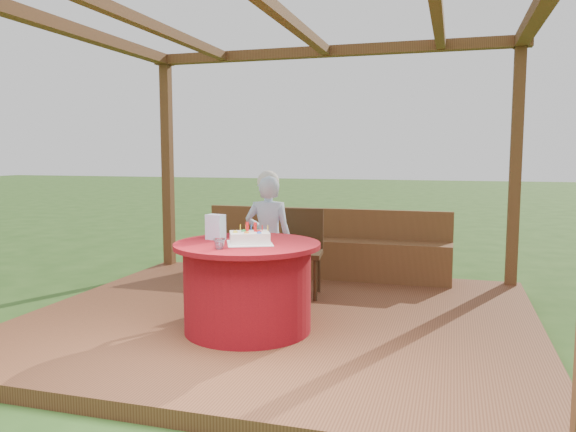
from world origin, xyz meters
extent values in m
plane|color=#2B511B|center=(0.00, 0.00, 0.00)|extent=(60.00, 60.00, 0.00)
cube|color=brown|center=(0.00, 0.00, 0.06)|extent=(4.50, 4.00, 0.12)
cube|color=brown|center=(-2.13, 1.88, 1.42)|extent=(0.12, 0.12, 2.60)
cube|color=brown|center=(2.13, 1.88, 1.42)|extent=(0.12, 0.12, 2.60)
cube|color=brown|center=(0.00, 1.88, 2.78)|extent=(4.50, 0.14, 0.12)
cube|color=brown|center=(-2.13, 0.00, 2.78)|extent=(0.14, 4.00, 0.12)
cube|color=brown|center=(-1.30, 0.00, 2.78)|extent=(0.10, 3.70, 0.10)
cube|color=brown|center=(0.00, 0.00, 2.78)|extent=(0.10, 3.70, 0.10)
cube|color=brown|center=(1.30, 0.00, 2.78)|extent=(0.10, 3.70, 0.10)
cube|color=brown|center=(0.00, 1.70, 0.34)|extent=(3.00, 0.42, 0.45)
cube|color=brown|center=(0.00, 1.88, 0.75)|extent=(3.00, 0.06, 0.35)
cylinder|color=maroon|center=(-0.13, -0.50, 0.47)|extent=(1.05, 1.05, 0.70)
cylinder|color=maroon|center=(-0.13, -0.50, 0.84)|extent=(1.20, 1.20, 0.04)
cube|color=#3B2612|center=(-0.01, 0.72, 0.56)|extent=(0.50, 0.50, 0.05)
cylinder|color=#3B2612|center=(-0.16, 0.52, 0.34)|extent=(0.04, 0.04, 0.44)
cylinder|color=#3B2612|center=(0.19, 0.57, 0.34)|extent=(0.04, 0.04, 0.44)
cylinder|color=#3B2612|center=(-0.21, 0.87, 0.34)|extent=(0.04, 0.04, 0.44)
cylinder|color=#3B2612|center=(0.14, 0.92, 0.34)|extent=(0.04, 0.04, 0.44)
cube|color=#3B2612|center=(-0.04, 0.92, 0.78)|extent=(0.44, 0.10, 0.45)
imported|color=#ABD1FF|center=(-0.23, 0.36, 0.75)|extent=(0.49, 0.36, 1.26)
sphere|color=white|center=(-0.23, 0.36, 1.32)|extent=(0.21, 0.21, 0.21)
cube|color=white|center=(-0.09, -0.54, 0.86)|extent=(0.47, 0.47, 0.01)
cube|color=white|center=(-0.09, -0.54, 0.91)|extent=(0.39, 0.36, 0.09)
cylinder|color=red|center=(-0.13, -0.50, 0.99)|extent=(0.03, 0.03, 0.08)
cylinder|color=red|center=(-0.06, -0.50, 0.99)|extent=(0.03, 0.03, 0.08)
sphere|color=yellow|center=(-0.19, -0.60, 0.96)|extent=(0.04, 0.04, 0.04)
sphere|color=orange|center=(-0.09, -0.61, 0.96)|extent=(0.04, 0.04, 0.04)
sphere|color=blue|center=(0.01, -0.59, 0.96)|extent=(0.04, 0.04, 0.04)
sphere|color=green|center=(-0.15, -0.52, 0.96)|extent=(0.04, 0.04, 0.04)
sphere|color=red|center=(-0.02, -0.51, 0.96)|extent=(0.04, 0.04, 0.04)
cube|color=#DC8EC6|center=(-0.45, -0.41, 0.96)|extent=(0.17, 0.12, 0.21)
imported|color=white|center=(-0.22, -0.85, 0.90)|extent=(0.11, 0.11, 0.08)
camera|label=1|loc=(1.48, -4.76, 1.58)|focal=35.00mm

